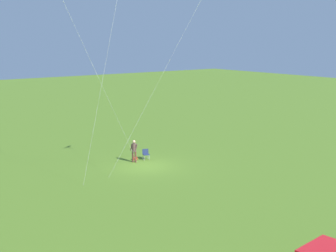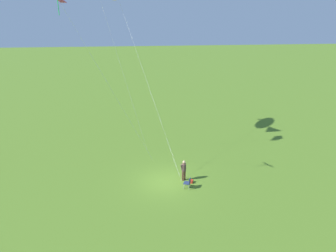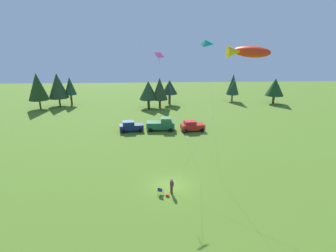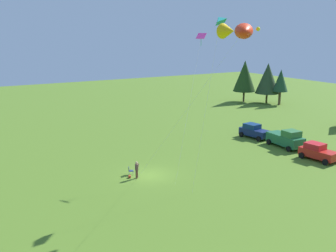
{
  "view_description": "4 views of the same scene",
  "coord_description": "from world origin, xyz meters",
  "px_view_note": "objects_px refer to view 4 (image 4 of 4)",
  "views": [
    {
      "loc": [
        18.93,
        27.89,
        9.43
      ],
      "look_at": [
        -0.87,
        1.52,
        3.19
      ],
      "focal_mm": 50.0,
      "sensor_mm": 36.0,
      "label": 1
    },
    {
      "loc": [
        -22.83,
        1.76,
        13.79
      ],
      "look_at": [
        -1.83,
        -0.06,
        5.52
      ],
      "focal_mm": 35.0,
      "sensor_mm": 36.0,
      "label": 2
    },
    {
      "loc": [
        -1.54,
        -25.68,
        15.16
      ],
      "look_at": [
        -0.17,
        0.25,
        6.91
      ],
      "focal_mm": 28.0,
      "sensor_mm": 36.0,
      "label": 3
    },
    {
      "loc": [
        33.55,
        -17.25,
        14.11
      ],
      "look_at": [
        1.52,
        1.27,
        5.31
      ],
      "focal_mm": 42.0,
      "sensor_mm": 36.0,
      "label": 4
    }
  ],
  "objects_px": {
    "car_navy_hatch": "(254,131)",
    "truck_green_flatbed": "(286,139)",
    "kite_diamond_rainbow": "(200,41)",
    "person_kite_flyer": "(137,168)",
    "backpack_on_grass": "(130,177)",
    "kite_large_fish": "(240,31)",
    "folding_chair": "(130,170)",
    "kite_delta_teal": "(218,20)",
    "car_red_sedan": "(318,152)"
  },
  "relations": [
    {
      "from": "car_red_sedan",
      "to": "kite_diamond_rainbow",
      "type": "bearing_deg",
      "value": 58.58
    },
    {
      "from": "backpack_on_grass",
      "to": "car_red_sedan",
      "type": "height_order",
      "value": "car_red_sedan"
    },
    {
      "from": "person_kite_flyer",
      "to": "kite_large_fish",
      "type": "bearing_deg",
      "value": -4.73
    },
    {
      "from": "folding_chair",
      "to": "car_red_sedan",
      "type": "bearing_deg",
      "value": 3.51
    },
    {
      "from": "kite_diamond_rainbow",
      "to": "kite_delta_teal",
      "type": "height_order",
      "value": "kite_delta_teal"
    },
    {
      "from": "backpack_on_grass",
      "to": "truck_green_flatbed",
      "type": "height_order",
      "value": "truck_green_flatbed"
    },
    {
      "from": "kite_diamond_rainbow",
      "to": "kite_delta_teal",
      "type": "xyz_separation_m",
      "value": [
        5.0,
        -1.54,
        1.96
      ]
    },
    {
      "from": "person_kite_flyer",
      "to": "backpack_on_grass",
      "type": "relative_size",
      "value": 5.44
    },
    {
      "from": "car_navy_hatch",
      "to": "kite_large_fish",
      "type": "relative_size",
      "value": 0.3
    },
    {
      "from": "person_kite_flyer",
      "to": "folding_chair",
      "type": "height_order",
      "value": "person_kite_flyer"
    },
    {
      "from": "person_kite_flyer",
      "to": "car_navy_hatch",
      "type": "distance_m",
      "value": 21.55
    },
    {
      "from": "person_kite_flyer",
      "to": "backpack_on_grass",
      "type": "bearing_deg",
      "value": -164.83
    },
    {
      "from": "backpack_on_grass",
      "to": "car_navy_hatch",
      "type": "height_order",
      "value": "car_navy_hatch"
    },
    {
      "from": "car_navy_hatch",
      "to": "kite_large_fish",
      "type": "bearing_deg",
      "value": 124.88
    },
    {
      "from": "kite_large_fish",
      "to": "kite_diamond_rainbow",
      "type": "bearing_deg",
      "value": 163.78
    },
    {
      "from": "person_kite_flyer",
      "to": "backpack_on_grass",
      "type": "distance_m",
      "value": 1.17
    },
    {
      "from": "backpack_on_grass",
      "to": "kite_diamond_rainbow",
      "type": "bearing_deg",
      "value": 92.46
    },
    {
      "from": "car_navy_hatch",
      "to": "kite_diamond_rainbow",
      "type": "xyz_separation_m",
      "value": [
        5.13,
        -12.79,
        12.28
      ]
    },
    {
      "from": "person_kite_flyer",
      "to": "folding_chair",
      "type": "relative_size",
      "value": 2.12
    },
    {
      "from": "car_navy_hatch",
      "to": "kite_delta_teal",
      "type": "bearing_deg",
      "value": 116.98
    },
    {
      "from": "kite_large_fish",
      "to": "car_red_sedan",
      "type": "bearing_deg",
      "value": 103.29
    },
    {
      "from": "folding_chair",
      "to": "truck_green_flatbed",
      "type": "distance_m",
      "value": 21.27
    },
    {
      "from": "backpack_on_grass",
      "to": "car_red_sedan",
      "type": "relative_size",
      "value": 0.07
    },
    {
      "from": "folding_chair",
      "to": "kite_large_fish",
      "type": "relative_size",
      "value": 0.05
    },
    {
      "from": "backpack_on_grass",
      "to": "kite_large_fish",
      "type": "relative_size",
      "value": 0.02
    },
    {
      "from": "truck_green_flatbed",
      "to": "kite_large_fish",
      "type": "distance_m",
      "value": 22.51
    },
    {
      "from": "kite_large_fish",
      "to": "kite_diamond_rainbow",
      "type": "distance_m",
      "value": 9.88
    },
    {
      "from": "truck_green_flatbed",
      "to": "kite_large_fish",
      "type": "relative_size",
      "value": 0.34
    },
    {
      "from": "folding_chair",
      "to": "kite_large_fish",
      "type": "xyz_separation_m",
      "value": [
        9.81,
        5.36,
        13.76
      ]
    },
    {
      "from": "backpack_on_grass",
      "to": "kite_large_fish",
      "type": "xyz_separation_m",
      "value": [
        9.07,
        5.76,
        14.13
      ]
    },
    {
      "from": "car_red_sedan",
      "to": "kite_large_fish",
      "type": "xyz_separation_m",
      "value": [
        3.58,
        -15.14,
        13.29
      ]
    },
    {
      "from": "person_kite_flyer",
      "to": "truck_green_flatbed",
      "type": "distance_m",
      "value": 21.07
    },
    {
      "from": "backpack_on_grass",
      "to": "kite_delta_teal",
      "type": "distance_m",
      "value": 17.24
    },
    {
      "from": "person_kite_flyer",
      "to": "kite_diamond_rainbow",
      "type": "height_order",
      "value": "kite_diamond_rainbow"
    },
    {
      "from": "kite_large_fish",
      "to": "kite_diamond_rainbow",
      "type": "height_order",
      "value": "kite_large_fish"
    },
    {
      "from": "car_navy_hatch",
      "to": "truck_green_flatbed",
      "type": "xyz_separation_m",
      "value": [
        5.53,
        0.35,
        0.15
      ]
    },
    {
      "from": "folding_chair",
      "to": "car_red_sedan",
      "type": "distance_m",
      "value": 21.43
    },
    {
      "from": "folding_chair",
      "to": "backpack_on_grass",
      "type": "height_order",
      "value": "folding_chair"
    },
    {
      "from": "person_kite_flyer",
      "to": "car_navy_hatch",
      "type": "bearing_deg",
      "value": 70.27
    },
    {
      "from": "car_red_sedan",
      "to": "truck_green_flatbed",
      "type": "bearing_deg",
      "value": -13.85
    },
    {
      "from": "truck_green_flatbed",
      "to": "kite_large_fish",
      "type": "bearing_deg",
      "value": -57.27
    },
    {
      "from": "person_kite_flyer",
      "to": "kite_delta_teal",
      "type": "distance_m",
      "value": 16.09
    },
    {
      "from": "backpack_on_grass",
      "to": "car_red_sedan",
      "type": "xyz_separation_m",
      "value": [
        5.49,
        20.9,
        0.84
      ]
    },
    {
      "from": "person_kite_flyer",
      "to": "truck_green_flatbed",
      "type": "bearing_deg",
      "value": 55.38
    },
    {
      "from": "kite_diamond_rainbow",
      "to": "kite_large_fish",
      "type": "bearing_deg",
      "value": -16.22
    },
    {
      "from": "car_navy_hatch",
      "to": "kite_diamond_rainbow",
      "type": "height_order",
      "value": "kite_diamond_rainbow"
    },
    {
      "from": "car_navy_hatch",
      "to": "truck_green_flatbed",
      "type": "bearing_deg",
      "value": 175.34
    },
    {
      "from": "kite_delta_teal",
      "to": "truck_green_flatbed",
      "type": "bearing_deg",
      "value": 107.4
    },
    {
      "from": "car_navy_hatch",
      "to": "kite_diamond_rainbow",
      "type": "bearing_deg",
      "value": 103.58
    },
    {
      "from": "car_red_sedan",
      "to": "backpack_on_grass",
      "type": "bearing_deg",
      "value": 69.14
    }
  ]
}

